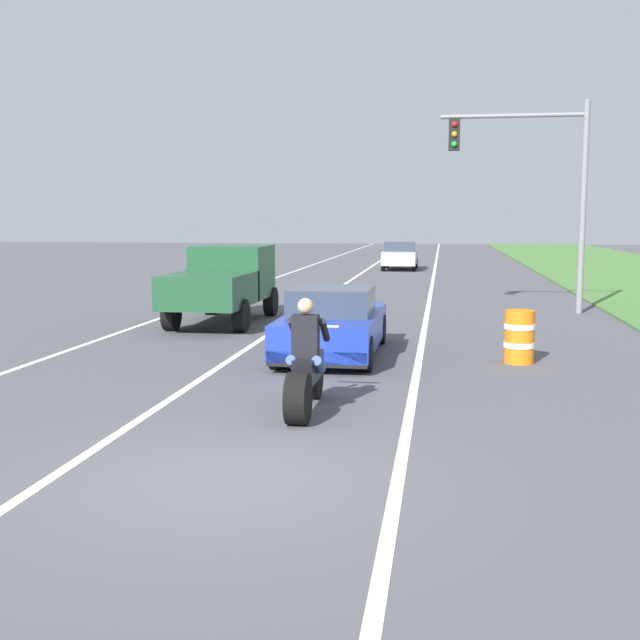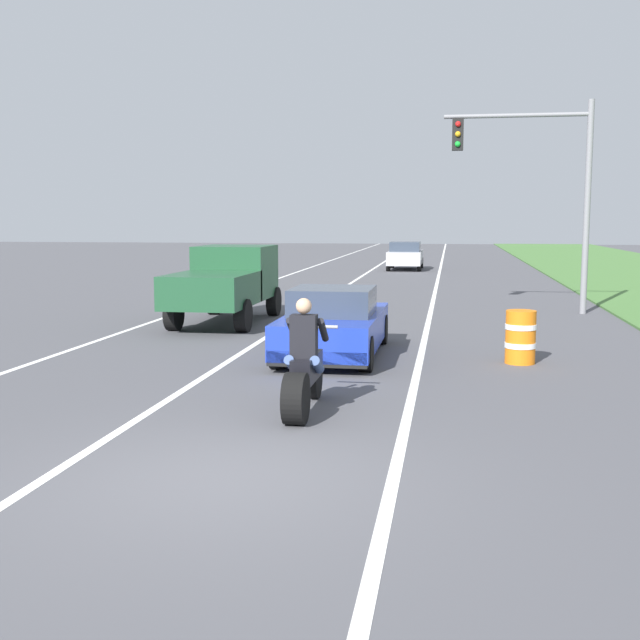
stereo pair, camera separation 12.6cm
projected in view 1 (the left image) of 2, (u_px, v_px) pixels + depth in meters
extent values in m
plane|color=#4C4C51|center=(224.00, 478.00, 8.29)|extent=(160.00, 160.00, 0.00)
cube|color=white|center=(230.00, 294.00, 28.71)|extent=(0.14, 120.00, 0.01)
cube|color=white|center=(430.00, 297.00, 27.62)|extent=(0.14, 120.00, 0.01)
cube|color=white|center=(328.00, 295.00, 28.16)|extent=(0.14, 120.00, 0.01)
cylinder|color=black|center=(298.00, 399.00, 10.43)|extent=(0.28, 0.69, 0.69)
cylinder|color=black|center=(316.00, 378.00, 11.96)|extent=(0.12, 0.63, 0.63)
cube|color=black|center=(308.00, 367.00, 11.21)|extent=(0.28, 1.10, 0.36)
cylinder|color=#B2B2B7|center=(316.00, 355.00, 11.83)|extent=(0.08, 0.36, 0.73)
cylinder|color=#A5A5AA|center=(315.00, 327.00, 11.76)|extent=(0.70, 0.05, 0.05)
cube|color=black|center=(306.00, 336.00, 10.92)|extent=(0.36, 0.24, 0.60)
sphere|color=tan|center=(305.00, 306.00, 10.87)|extent=(0.22, 0.22, 0.22)
cylinder|color=#384C7A|center=(293.00, 364.00, 11.03)|extent=(0.14, 0.47, 0.32)
cylinder|color=black|center=(294.00, 329.00, 11.24)|extent=(0.10, 0.51, 0.40)
cylinder|color=#384C7A|center=(319.00, 365.00, 10.98)|extent=(0.14, 0.47, 0.32)
cylinder|color=black|center=(325.00, 330.00, 11.18)|extent=(0.10, 0.51, 0.40)
cube|color=#1E38B2|center=(333.00, 329.00, 15.73)|extent=(1.80, 4.30, 0.64)
cube|color=#333D4C|center=(332.00, 301.00, 15.46)|extent=(1.56, 1.70, 0.52)
cube|color=black|center=(317.00, 359.00, 13.75)|extent=(1.76, 0.20, 0.28)
cylinder|color=black|center=(307.00, 328.00, 17.45)|extent=(0.24, 0.64, 0.64)
cylinder|color=black|center=(380.00, 329.00, 17.20)|extent=(0.24, 0.64, 0.64)
cylinder|color=black|center=(277.00, 351.00, 14.31)|extent=(0.24, 0.64, 0.64)
cylinder|color=black|center=(365.00, 354.00, 14.07)|extent=(0.24, 0.64, 0.64)
cube|color=#1E4C2D|center=(233.00, 272.00, 21.48)|extent=(1.90, 2.10, 1.40)
cube|color=#333D4C|center=(236.00, 257.00, 21.77)|extent=(1.67, 0.29, 0.57)
cube|color=#1E4C2D|center=(209.00, 290.00, 19.31)|extent=(1.90, 2.70, 0.80)
cylinder|color=black|center=(211.00, 300.00, 22.51)|extent=(0.28, 0.80, 0.80)
cylinder|color=black|center=(271.00, 301.00, 22.24)|extent=(0.28, 0.80, 0.80)
cylinder|color=black|center=(171.00, 314.00, 19.22)|extent=(0.28, 0.80, 0.80)
cylinder|color=black|center=(241.00, 316.00, 18.96)|extent=(0.28, 0.80, 0.80)
cylinder|color=gray|center=(583.00, 208.00, 22.42)|extent=(0.18, 0.18, 6.00)
cylinder|color=gray|center=(513.00, 116.00, 22.40)|extent=(4.04, 0.12, 0.12)
cube|color=black|center=(454.00, 135.00, 22.71)|extent=(0.32, 0.24, 0.90)
sphere|color=red|center=(455.00, 124.00, 22.54)|extent=(0.16, 0.16, 0.16)
sphere|color=orange|center=(454.00, 134.00, 22.57)|extent=(0.16, 0.16, 0.16)
sphere|color=green|center=(454.00, 144.00, 22.61)|extent=(0.16, 0.16, 0.16)
cylinder|color=orange|center=(519.00, 337.00, 14.88)|extent=(0.56, 0.56, 1.00)
cylinder|color=white|center=(520.00, 326.00, 14.86)|extent=(0.58, 0.58, 0.10)
cylinder|color=white|center=(519.00, 345.00, 14.90)|extent=(0.58, 0.58, 0.10)
cube|color=#B2B2B7|center=(400.00, 257.00, 42.49)|extent=(1.76, 4.00, 0.70)
cube|color=#333D4C|center=(400.00, 246.00, 42.21)|extent=(1.56, 2.00, 0.50)
cylinder|color=black|center=(387.00, 262.00, 44.02)|extent=(0.20, 0.60, 0.60)
cylinder|color=black|center=(416.00, 263.00, 43.78)|extent=(0.20, 0.60, 0.60)
cylinder|color=black|center=(383.00, 265.00, 41.28)|extent=(0.20, 0.60, 0.60)
cylinder|color=black|center=(414.00, 266.00, 41.04)|extent=(0.20, 0.60, 0.60)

